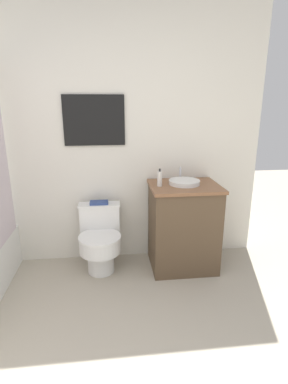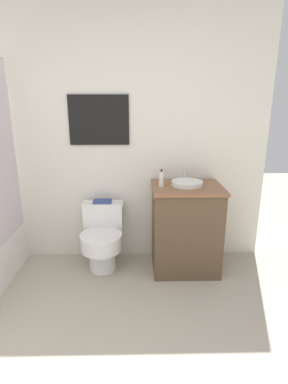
# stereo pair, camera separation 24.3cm
# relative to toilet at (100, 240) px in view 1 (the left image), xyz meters

# --- Properties ---
(wall_back) EXTENTS (3.56, 0.07, 2.50)m
(wall_back) POSITION_rel_toilet_xyz_m (-0.13, 0.29, 0.94)
(wall_back) COLOR silver
(wall_back) RESTS_ON ground_plane
(toilet) EXTENTS (0.41, 0.51, 0.64)m
(toilet) POSITION_rel_toilet_xyz_m (0.00, 0.00, 0.00)
(toilet) COLOR white
(toilet) RESTS_ON ground_plane
(vanity) EXTENTS (0.66, 0.54, 0.85)m
(vanity) POSITION_rel_toilet_xyz_m (0.82, -0.02, 0.11)
(vanity) COLOR brown
(vanity) RESTS_ON ground_plane
(sink) EXTENTS (0.30, 0.33, 0.13)m
(sink) POSITION_rel_toilet_xyz_m (0.82, -0.00, 0.56)
(sink) COLOR white
(sink) RESTS_ON vanity
(soap_bottle) EXTENTS (0.04, 0.04, 0.17)m
(soap_bottle) POSITION_rel_toilet_xyz_m (0.57, -0.04, 0.61)
(soap_bottle) COLOR silver
(soap_bottle) RESTS_ON vanity
(book_on_tank) EXTENTS (0.18, 0.11, 0.02)m
(book_on_tank) POSITION_rel_toilet_xyz_m (0.00, 0.14, 0.34)
(book_on_tank) COLOR #33477F
(book_on_tank) RESTS_ON toilet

